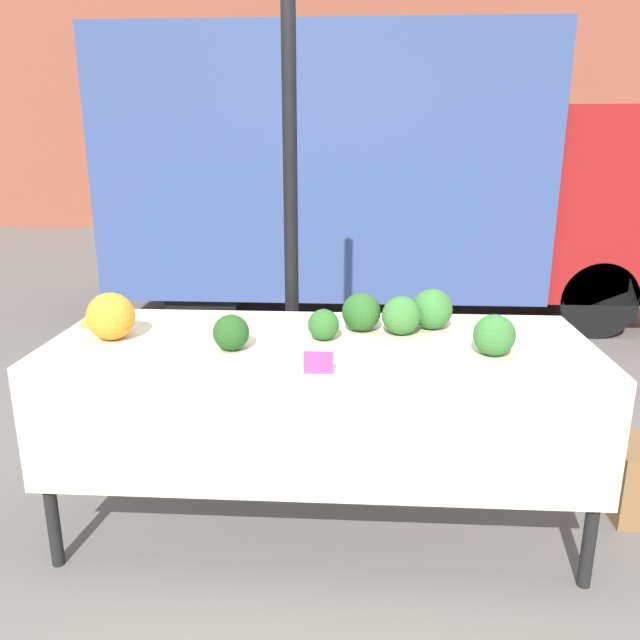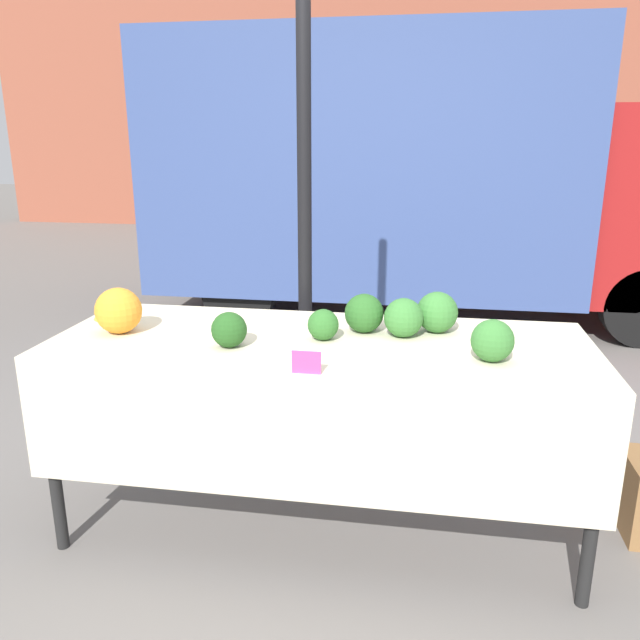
% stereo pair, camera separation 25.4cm
% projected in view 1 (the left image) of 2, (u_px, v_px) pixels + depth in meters
% --- Properties ---
extents(ground_plane, '(40.00, 40.00, 0.00)m').
position_uv_depth(ground_plane, '(320.00, 521.00, 2.81)').
color(ground_plane, slate).
extents(building_facade, '(16.00, 0.60, 4.95)m').
position_uv_depth(building_facade, '(352.00, 94.00, 11.56)').
color(building_facade, brown).
rests_on(building_facade, ground_plane).
extents(tent_pole, '(0.07, 0.07, 2.59)m').
position_uv_depth(tent_pole, '(291.00, 215.00, 3.07)').
color(tent_pole, black).
rests_on(tent_pole, ground_plane).
extents(parked_truck, '(5.00, 1.85, 2.56)m').
position_uv_depth(parked_truck, '(369.00, 172.00, 5.93)').
color(parked_truck, '#384C84').
rests_on(parked_truck, ground_plane).
extents(market_table, '(2.20, 0.83, 0.87)m').
position_uv_depth(market_table, '(319.00, 368.00, 2.53)').
color(market_table, beige).
rests_on(market_table, ground_plane).
extents(orange_cauliflower, '(0.19, 0.19, 0.19)m').
position_uv_depth(orange_cauliflower, '(111.00, 316.00, 2.53)').
color(orange_cauliflower, orange).
rests_on(orange_cauliflower, market_table).
extents(romanesco_head, '(0.16, 0.16, 0.13)m').
position_uv_depth(romanesco_head, '(98.00, 310.00, 2.75)').
color(romanesco_head, '#93B238').
rests_on(romanesco_head, market_table).
extents(broccoli_head_0, '(0.16, 0.16, 0.16)m').
position_uv_depth(broccoli_head_0, '(401.00, 315.00, 2.60)').
color(broccoli_head_0, '#387533').
rests_on(broccoli_head_0, market_table).
extents(broccoli_head_1, '(0.13, 0.13, 0.13)m').
position_uv_depth(broccoli_head_1, '(323.00, 325.00, 2.54)').
color(broccoli_head_1, '#2D6628').
rests_on(broccoli_head_1, market_table).
extents(broccoli_head_2, '(0.17, 0.17, 0.17)m').
position_uv_depth(broccoli_head_2, '(361.00, 312.00, 2.65)').
color(broccoli_head_2, '#285B23').
rests_on(broccoli_head_2, market_table).
extents(broccoli_head_3, '(0.16, 0.16, 0.16)m').
position_uv_depth(broccoli_head_3, '(494.00, 335.00, 2.35)').
color(broccoli_head_3, '#387533').
rests_on(broccoli_head_3, market_table).
extents(broccoli_head_4, '(0.14, 0.14, 0.14)m').
position_uv_depth(broccoli_head_4, '(231.00, 333.00, 2.41)').
color(broccoli_head_4, '#23511E').
rests_on(broccoli_head_4, market_table).
extents(broccoli_head_5, '(0.17, 0.17, 0.17)m').
position_uv_depth(broccoli_head_5, '(432.00, 309.00, 2.68)').
color(broccoli_head_5, '#387533').
rests_on(broccoli_head_5, market_table).
extents(price_sign, '(0.10, 0.01, 0.08)m').
position_uv_depth(price_sign, '(318.00, 363.00, 2.17)').
color(price_sign, '#EF4793').
rests_on(price_sign, market_table).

